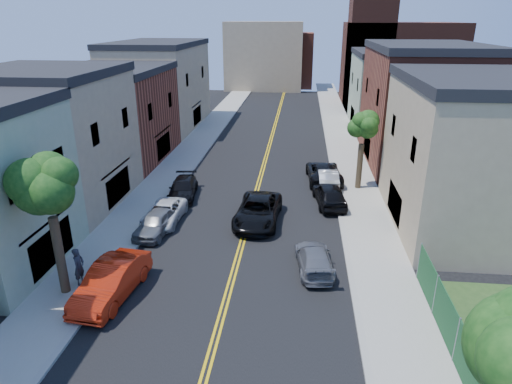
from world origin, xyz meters
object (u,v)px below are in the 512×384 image
(white_pickup, at_px, (164,213))
(black_car_right, at_px, (330,194))
(red_sedan, at_px, (112,281))
(dark_car_right_far, at_px, (324,172))
(pedestrian_left, at_px, (79,266))
(black_suv_lane, at_px, (258,211))
(grey_car_right, at_px, (314,259))
(black_car_left, at_px, (183,189))
(grey_car_left, at_px, (156,223))
(silver_car_right, at_px, (327,177))

(white_pickup, distance_m, black_car_right, 11.72)
(white_pickup, xyz_separation_m, black_car_right, (11.00, 4.05, 0.17))
(red_sedan, distance_m, dark_car_right_far, 20.67)
(pedestrian_left, bearing_deg, black_suv_lane, -42.71)
(grey_car_right, xyz_separation_m, black_car_right, (1.27, 9.01, 0.18))
(grey_car_right, xyz_separation_m, black_suv_lane, (-3.57, 5.60, 0.18))
(black_car_left, relative_size, grey_car_right, 1.07)
(grey_car_right, xyz_separation_m, pedestrian_left, (-11.68, -2.82, 0.49))
(grey_car_left, relative_size, silver_car_right, 0.95)
(dark_car_right_far, height_order, black_suv_lane, black_suv_lane)
(red_sedan, bearing_deg, black_car_right, 55.20)
(black_car_right, xyz_separation_m, pedestrian_left, (-12.95, -11.83, 0.31))
(grey_car_left, xyz_separation_m, black_suv_lane, (6.16, 2.25, 0.10))
(red_sedan, xyz_separation_m, grey_car_left, (0.00, 6.89, -0.14))
(grey_car_left, bearing_deg, pedestrian_left, -99.95)
(white_pickup, xyz_separation_m, dark_car_right_far, (10.78, 9.13, 0.14))
(black_suv_lane, distance_m, pedestrian_left, 11.69)
(red_sedan, distance_m, silver_car_right, 19.86)
(black_car_left, bearing_deg, black_car_right, -8.84)
(black_car_left, bearing_deg, dark_car_right_far, 16.98)
(white_pickup, bearing_deg, pedestrian_left, -102.74)
(grey_car_right, distance_m, black_car_right, 9.10)
(white_pickup, bearing_deg, dark_car_right_far, 41.59)
(dark_car_right_far, xyz_separation_m, black_suv_lane, (-4.62, -8.50, 0.03))
(black_car_left, height_order, black_car_right, black_car_right)
(white_pickup, xyz_separation_m, grey_car_left, (0.00, -1.61, 0.07))
(silver_car_right, distance_m, black_suv_lane, 8.84)
(red_sedan, relative_size, white_pickup, 1.12)
(grey_car_left, height_order, grey_car_right, grey_car_left)
(black_car_left, xyz_separation_m, black_car_right, (10.88, -0.41, 0.13))
(black_car_left, xyz_separation_m, black_suv_lane, (6.04, -3.83, 0.13))
(white_pickup, height_order, dark_car_right_far, dark_car_right_far)
(red_sedan, bearing_deg, black_suv_lane, 62.43)
(grey_car_right, bearing_deg, dark_car_right_far, -100.69)
(grey_car_right, relative_size, pedestrian_left, 2.25)
(black_car_right, height_order, pedestrian_left, pedestrian_left)
(red_sedan, relative_size, pedestrian_left, 2.68)
(grey_car_right, relative_size, dark_car_right_far, 0.78)
(red_sedan, relative_size, black_car_right, 1.09)
(black_car_left, distance_m, pedestrian_left, 12.43)
(grey_car_left, height_order, pedestrian_left, pedestrian_left)
(black_car_left, xyz_separation_m, pedestrian_left, (-2.07, -12.24, 0.44))
(black_car_right, relative_size, dark_car_right_far, 0.84)
(black_suv_lane, bearing_deg, white_pickup, -171.08)
(silver_car_right, bearing_deg, black_car_left, 15.30)
(grey_car_left, height_order, silver_car_right, silver_car_right)
(white_pickup, relative_size, silver_car_right, 1.06)
(pedestrian_left, bearing_deg, black_car_right, -46.33)
(dark_car_right_far, relative_size, black_suv_lane, 0.96)
(grey_car_left, bearing_deg, black_suv_lane, 27.62)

